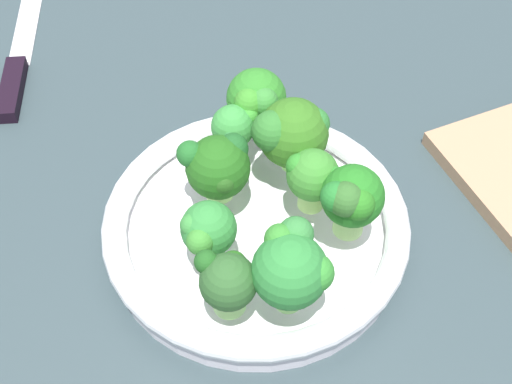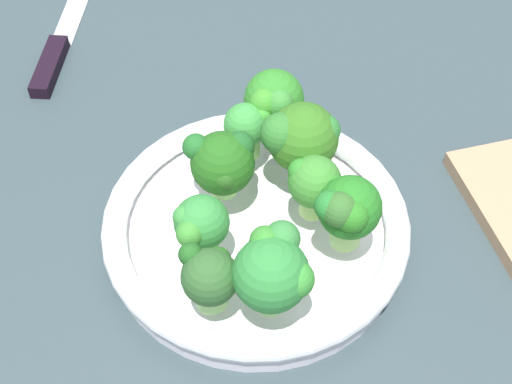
{
  "view_description": "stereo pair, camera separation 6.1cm",
  "coord_description": "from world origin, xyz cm",
  "px_view_note": "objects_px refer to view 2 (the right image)",
  "views": [
    {
      "loc": [
        7.12,
        -40.45,
        53.65
      ],
      "look_at": [
        2.89,
        -1.04,
        7.07
      ],
      "focal_mm": 49.91,
      "sensor_mm": 36.0,
      "label": 1
    },
    {
      "loc": [
        13.13,
        -39.33,
        53.65
      ],
      "look_at": [
        2.89,
        -1.04,
        7.07
      ],
      "focal_mm": 49.91,
      "sensor_mm": 36.0,
      "label": 2
    }
  ],
  "objects_px": {
    "broccoli_floret_1": "(300,137)",
    "broccoli_floret_8": "(210,276)",
    "broccoli_floret_6": "(200,224)",
    "knife": "(60,42)",
    "broccoli_floret_5": "(223,163)",
    "broccoli_floret_7": "(273,101)",
    "broccoli_floret_0": "(347,210)",
    "broccoli_floret_2": "(274,271)",
    "bowl": "(256,227)",
    "broccoli_floret_4": "(314,183)",
    "broccoli_floret_3": "(246,128)"
  },
  "relations": [
    {
      "from": "broccoli_floret_3",
      "to": "broccoli_floret_6",
      "type": "height_order",
      "value": "same"
    },
    {
      "from": "bowl",
      "to": "broccoli_floret_8",
      "type": "distance_m",
      "value": 0.11
    },
    {
      "from": "bowl",
      "to": "broccoli_floret_8",
      "type": "height_order",
      "value": "broccoli_floret_8"
    },
    {
      "from": "broccoli_floret_4",
      "to": "broccoli_floret_5",
      "type": "bearing_deg",
      "value": 177.26
    },
    {
      "from": "broccoli_floret_5",
      "to": "broccoli_floret_8",
      "type": "distance_m",
      "value": 0.12
    },
    {
      "from": "broccoli_floret_1",
      "to": "broccoli_floret_8",
      "type": "distance_m",
      "value": 0.16
    },
    {
      "from": "broccoli_floret_2",
      "to": "knife",
      "type": "xyz_separation_m",
      "value": [
        -0.34,
        0.31,
        -0.08
      ]
    },
    {
      "from": "broccoli_floret_1",
      "to": "broccoli_floret_3",
      "type": "distance_m",
      "value": 0.06
    },
    {
      "from": "broccoli_floret_3",
      "to": "bowl",
      "type": "bearing_deg",
      "value": -67.78
    },
    {
      "from": "broccoli_floret_1",
      "to": "broccoli_floret_7",
      "type": "xyz_separation_m",
      "value": [
        -0.04,
        0.04,
        -0.0
      ]
    },
    {
      "from": "broccoli_floret_0",
      "to": "broccoli_floret_1",
      "type": "relative_size",
      "value": 0.97
    },
    {
      "from": "broccoli_floret_1",
      "to": "broccoli_floret_3",
      "type": "height_order",
      "value": "broccoli_floret_1"
    },
    {
      "from": "broccoli_floret_5",
      "to": "knife",
      "type": "distance_m",
      "value": 0.34
    },
    {
      "from": "broccoli_floret_2",
      "to": "broccoli_floret_7",
      "type": "height_order",
      "value": "broccoli_floret_2"
    },
    {
      "from": "broccoli_floret_0",
      "to": "broccoli_floret_7",
      "type": "relative_size",
      "value": 1.07
    },
    {
      "from": "broccoli_floret_1",
      "to": "broccoli_floret_6",
      "type": "xyz_separation_m",
      "value": [
        -0.06,
        -0.11,
        -0.01
      ]
    },
    {
      "from": "bowl",
      "to": "broccoli_floret_8",
      "type": "bearing_deg",
      "value": -96.97
    },
    {
      "from": "broccoli_floret_7",
      "to": "broccoli_floret_1",
      "type": "bearing_deg",
      "value": -51.51
    },
    {
      "from": "bowl",
      "to": "broccoli_floret_4",
      "type": "height_order",
      "value": "broccoli_floret_4"
    },
    {
      "from": "broccoli_floret_1",
      "to": "broccoli_floret_2",
      "type": "xyz_separation_m",
      "value": [
        0.01,
        -0.15,
        0.0
      ]
    },
    {
      "from": "bowl",
      "to": "broccoli_floret_2",
      "type": "height_order",
      "value": "broccoli_floret_2"
    },
    {
      "from": "broccoli_floret_0",
      "to": "broccoli_floret_2",
      "type": "distance_m",
      "value": 0.08
    },
    {
      "from": "broccoli_floret_7",
      "to": "bowl",
      "type": "bearing_deg",
      "value": -84.05
    },
    {
      "from": "bowl",
      "to": "broccoli_floret_3",
      "type": "distance_m",
      "value": 0.09
    },
    {
      "from": "broccoli_floret_8",
      "to": "knife",
      "type": "distance_m",
      "value": 0.43
    },
    {
      "from": "bowl",
      "to": "broccoli_floret_3",
      "type": "relative_size",
      "value": 4.81
    },
    {
      "from": "broccoli_floret_8",
      "to": "knife",
      "type": "xyz_separation_m",
      "value": [
        -0.29,
        0.32,
        -0.07
      ]
    },
    {
      "from": "broccoli_floret_3",
      "to": "broccoli_floret_0",
      "type": "bearing_deg",
      "value": -37.29
    },
    {
      "from": "broccoli_floret_5",
      "to": "broccoli_floret_2",
      "type": "bearing_deg",
      "value": -55.57
    },
    {
      "from": "broccoli_floret_0",
      "to": "broccoli_floret_8",
      "type": "bearing_deg",
      "value": -138.15
    },
    {
      "from": "broccoli_floret_7",
      "to": "broccoli_floret_2",
      "type": "bearing_deg",
      "value": -75.9
    },
    {
      "from": "broccoli_floret_0",
      "to": "broccoli_floret_5",
      "type": "relative_size",
      "value": 1.14
    },
    {
      "from": "broccoli_floret_1",
      "to": "broccoli_floret_5",
      "type": "relative_size",
      "value": 1.17
    },
    {
      "from": "broccoli_floret_0",
      "to": "broccoli_floret_5",
      "type": "distance_m",
      "value": 0.12
    },
    {
      "from": "broccoli_floret_1",
      "to": "knife",
      "type": "bearing_deg",
      "value": 153.71
    },
    {
      "from": "broccoli_floret_6",
      "to": "broccoli_floret_3",
      "type": "bearing_deg",
      "value": 86.88
    },
    {
      "from": "bowl",
      "to": "broccoli_floret_6",
      "type": "xyz_separation_m",
      "value": [
        -0.04,
        -0.05,
        0.05
      ]
    },
    {
      "from": "broccoli_floret_4",
      "to": "broccoli_floret_7",
      "type": "xyz_separation_m",
      "value": [
        -0.06,
        0.09,
        0.0
      ]
    },
    {
      "from": "broccoli_floret_1",
      "to": "broccoli_floret_8",
      "type": "relative_size",
      "value": 1.31
    },
    {
      "from": "broccoli_floret_2",
      "to": "knife",
      "type": "distance_m",
      "value": 0.46
    },
    {
      "from": "broccoli_floret_5",
      "to": "broccoli_floret_3",
      "type": "bearing_deg",
      "value": 82.18
    },
    {
      "from": "broccoli_floret_6",
      "to": "knife",
      "type": "relative_size",
      "value": 0.22
    },
    {
      "from": "broccoli_floret_8",
      "to": "knife",
      "type": "relative_size",
      "value": 0.22
    },
    {
      "from": "broccoli_floret_2",
      "to": "broccoli_floret_5",
      "type": "distance_m",
      "value": 0.13
    },
    {
      "from": "broccoli_floret_4",
      "to": "broccoli_floret_6",
      "type": "bearing_deg",
      "value": -142.17
    },
    {
      "from": "broccoli_floret_4",
      "to": "broccoli_floret_6",
      "type": "height_order",
      "value": "broccoli_floret_4"
    },
    {
      "from": "broccoli_floret_2",
      "to": "broccoli_floret_5",
      "type": "height_order",
      "value": "broccoli_floret_2"
    },
    {
      "from": "broccoli_floret_6",
      "to": "broccoli_floret_8",
      "type": "distance_m",
      "value": 0.05
    },
    {
      "from": "bowl",
      "to": "broccoli_floret_4",
      "type": "bearing_deg",
      "value": 18.48
    },
    {
      "from": "bowl",
      "to": "broccoli_floret_1",
      "type": "distance_m",
      "value": 0.09
    }
  ]
}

